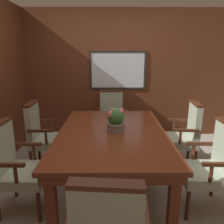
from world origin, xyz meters
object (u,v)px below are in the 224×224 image
Objects in this scene: chair_left_far at (42,133)px; chair_head_far at (112,116)px; chair_left_near at (15,164)px; potted_plant at (116,120)px; chair_right_far at (185,133)px; dining_table at (112,138)px; chair_right_near at (212,164)px.

chair_head_far is at bearing -50.10° from chair_left_far.
chair_left_far and chair_left_near have the same top height.
potted_plant reaches higher than chair_left_far.
chair_right_far is 1.00× the size of chair_left_far.
potted_plant reaches higher than dining_table.
chair_right_far and chair_left_near have the same top height.
potted_plant is at bearing -60.33° from chair_right_far.
dining_table is 6.62× the size of potted_plant.
chair_right_far is (1.06, 0.45, -0.11)m from dining_table.
chair_right_near is 1.15m from potted_plant.
chair_left_near is at bearing -60.45° from chair_right_far.
chair_left_far reaches higher than dining_table.
chair_left_near is at bearing -123.35° from chair_head_far.
chair_right_near is at bearing -64.71° from chair_head_far.
chair_right_near is (2.05, -0.91, 0.00)m from chair_left_far.
chair_right_near is at bearing -116.39° from chair_left_far.
chair_head_far is (1.01, 0.91, 0.00)m from chair_left_far.
dining_table is 1.97× the size of chair_right_near.
chair_head_far is at bearing 91.91° from potted_plant.
chair_left_near and chair_head_far have the same top height.
chair_left_near is (-0.00, -0.91, 0.00)m from chair_left_far.
chair_left_far and chair_right_near have the same top height.
chair_right_far and chair_head_far have the same top height.
potted_plant is (-1.00, 0.46, 0.34)m from chair_right_near.
chair_left_near is at bearing -155.53° from dining_table.
chair_right_far is 1.00× the size of chair_left_near.
potted_plant is at bearing -113.80° from chair_right_near.
chair_left_far is at bearing 0.95° from chair_left_near.
dining_table is 1.12m from chair_left_near.
chair_left_near is 2.05m from chair_right_near.
dining_table is 1.97× the size of chair_right_far.
potted_plant is (0.05, -1.36, 0.34)m from chair_head_far.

